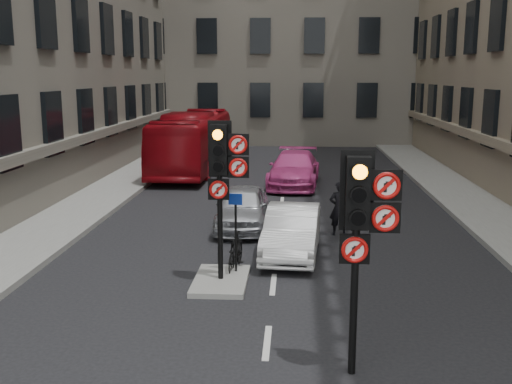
# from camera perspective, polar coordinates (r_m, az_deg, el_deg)

# --- Properties ---
(pavement_left) EXTENTS (3.00, 50.00, 0.16)m
(pavement_left) POSITION_cam_1_polar(r_m,az_deg,el_deg) (21.83, -16.89, -1.48)
(pavement_left) COLOR gray
(pavement_left) RESTS_ON ground
(pavement_right) EXTENTS (3.00, 50.00, 0.16)m
(pavement_right) POSITION_cam_1_polar(r_m,az_deg,el_deg) (21.53, 21.91, -1.99)
(pavement_right) COLOR gray
(pavement_right) RESTS_ON ground
(centre_island) EXTENTS (1.20, 2.00, 0.12)m
(centre_island) POSITION_cam_1_polar(r_m,az_deg,el_deg) (13.82, -3.38, -8.43)
(centre_island) COLOR gray
(centre_island) RESTS_ON ground
(building_far) EXTENTS (30.00, 14.00, 20.00)m
(building_far) POSITION_cam_1_polar(r_m,az_deg,el_deg) (46.22, 3.29, 17.83)
(building_far) COLOR gray
(building_far) RESTS_ON ground
(signal_near) EXTENTS (0.91, 0.40, 3.58)m
(signal_near) POSITION_cam_1_polar(r_m,az_deg,el_deg) (9.21, 10.11, -2.29)
(signal_near) COLOR black
(signal_near) RESTS_ON ground
(signal_far) EXTENTS (0.91, 0.40, 3.58)m
(signal_far) POSITION_cam_1_polar(r_m,az_deg,el_deg) (13.15, -3.14, 2.45)
(signal_far) COLOR black
(signal_far) RESTS_ON centre_island
(car_silver) EXTENTS (1.53, 3.81, 1.30)m
(car_silver) POSITION_cam_1_polar(r_m,az_deg,el_deg) (18.45, -1.30, -1.46)
(car_silver) COLOR #AEB0B6
(car_silver) RESTS_ON ground
(car_white) EXTENTS (1.64, 3.96, 1.27)m
(car_white) POSITION_cam_1_polar(r_m,az_deg,el_deg) (15.78, 3.46, -3.72)
(car_white) COLOR silver
(car_white) RESTS_ON ground
(car_pink) EXTENTS (2.38, 5.09, 1.44)m
(car_pink) POSITION_cam_1_polar(r_m,az_deg,el_deg) (25.42, 3.65, 2.21)
(car_pink) COLOR #C33982
(car_pink) RESTS_ON ground
(bus_red) EXTENTS (2.54, 10.33, 2.87)m
(bus_red) POSITION_cam_1_polar(r_m,az_deg,el_deg) (29.40, -6.01, 4.81)
(bus_red) COLOR maroon
(bus_red) RESTS_ON ground
(motorcycle) EXTENTS (0.59, 1.55, 0.91)m
(motorcycle) POSITION_cam_1_polar(r_m,az_deg,el_deg) (14.62, -1.96, -5.68)
(motorcycle) COLOR black
(motorcycle) RESTS_ON ground
(motorcyclist) EXTENTS (0.60, 0.41, 1.63)m
(motorcyclist) POSITION_cam_1_polar(r_m,az_deg,el_deg) (17.74, 7.93, -1.54)
(motorcyclist) COLOR black
(motorcyclist) RESTS_ON ground
(info_sign) EXTENTS (0.32, 0.11, 1.87)m
(info_sign) POSITION_cam_1_polar(r_m,az_deg,el_deg) (13.90, -1.95, -2.82)
(info_sign) COLOR black
(info_sign) RESTS_ON centre_island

